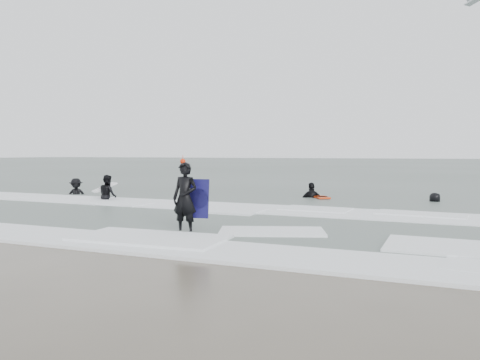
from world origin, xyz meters
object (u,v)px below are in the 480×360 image
at_px(surfer_centre, 185,233).
at_px(surfer_breaker, 76,196).
at_px(surfer_right_far, 435,203).
at_px(surfer_right_near, 312,199).
at_px(surfer_wading, 108,202).
at_px(buoy, 183,161).

xyz_separation_m(surfer_centre, surfer_breaker, (-9.81, 6.87, 0.00)).
bearing_deg(surfer_right_far, surfer_right_near, -37.55).
height_order(surfer_wading, surfer_right_far, surfer_wading).
bearing_deg(surfer_wading, surfer_breaker, 6.07).
bearing_deg(surfer_right_near, surfer_breaker, -11.66).
bearing_deg(surfer_right_far, surfer_wading, -19.42).
bearing_deg(surfer_right_near, buoy, -82.08).
distance_m(surfer_breaker, buoy, 65.71).
relative_size(surfer_right_near, buoy, 1.12).
xyz_separation_m(surfer_wading, surfer_breaker, (-3.15, 1.61, 0.00)).
height_order(surfer_breaker, surfer_right_near, surfer_right_near).
height_order(surfer_wading, buoy, buoy).
xyz_separation_m(surfer_centre, surfer_right_near, (0.60, 9.76, 0.00)).
bearing_deg(surfer_centre, surfer_right_near, 86.22).
distance_m(surfer_centre, surfer_right_far, 11.45).
relative_size(surfer_right_near, surfer_right_far, 1.19).
bearing_deg(buoy, surfer_right_near, -54.90).
xyz_separation_m(surfer_wading, surfer_right_near, (7.26, 4.50, 0.00)).
bearing_deg(surfer_right_far, surfer_centre, 20.42).
relative_size(surfer_right_far, buoy, 0.94).
xyz_separation_m(surfer_right_near, surfer_right_far, (4.90, 0.29, 0.00)).
bearing_deg(surfer_breaker, surfer_centre, -67.97).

